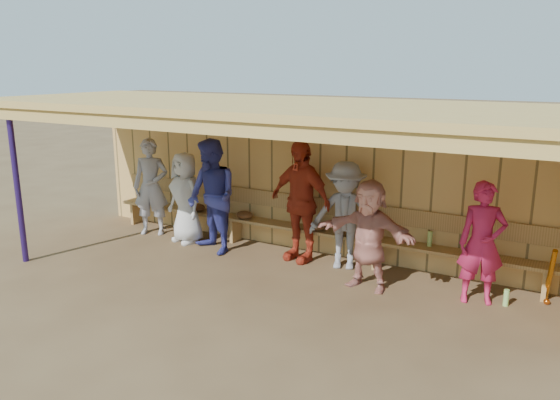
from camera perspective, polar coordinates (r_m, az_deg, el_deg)
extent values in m
plane|color=brown|center=(8.10, -1.23, -7.75)|extent=(90.00, 90.00, 0.00)
imported|color=#99979F|center=(10.04, -13.32, 1.34)|extent=(0.75, 0.65, 1.74)
imported|color=silver|center=(9.46, -9.85, 0.23)|extent=(0.88, 0.70, 1.57)
imported|color=#34388F|center=(8.84, -7.12, 0.34)|extent=(1.11, 1.00, 1.86)
imported|color=#B0321C|center=(8.43, 2.10, -0.12)|extent=(1.18, 0.68, 1.90)
imported|color=gray|center=(8.17, 6.80, -1.63)|extent=(1.18, 0.89, 1.63)
imported|color=tan|center=(7.48, 9.25, -3.61)|extent=(1.45, 0.57, 1.53)
imported|color=#BC1E4B|center=(7.39, 20.35, -4.25)|extent=(0.67, 0.54, 1.59)
cube|color=tan|center=(8.90, 3.18, 2.28)|extent=(8.60, 0.20, 2.40)
cube|color=tan|center=(7.55, -1.33, 9.80)|extent=(8.80, 3.20, 0.10)
cube|color=tan|center=(6.33, -8.36, 7.68)|extent=(8.80, 0.10, 0.18)
cube|color=tan|center=(10.05, -20.53, 9.16)|extent=(0.08, 3.00, 0.16)
cube|color=tan|center=(9.34, -16.71, 9.16)|extent=(0.08, 3.00, 0.16)
cube|color=tan|center=(8.69, -12.29, 9.11)|extent=(0.08, 3.00, 0.16)
cube|color=tan|center=(8.09, -7.18, 8.98)|extent=(0.08, 3.00, 0.16)
cube|color=tan|center=(7.56, -1.32, 8.75)|extent=(0.08, 3.00, 0.16)
cube|color=tan|center=(7.12, 5.33, 8.37)|extent=(0.08, 3.00, 0.16)
cube|color=tan|center=(6.79, 12.72, 7.83)|extent=(0.08, 3.00, 0.16)
cube|color=tan|center=(6.58, 20.69, 7.09)|extent=(0.08, 3.00, 0.16)
cylinder|color=navy|center=(9.19, -25.76, 1.28)|extent=(0.09, 0.09, 2.40)
cube|color=#B2884C|center=(8.84, 2.27, -2.97)|extent=(7.60, 0.32, 0.05)
cube|color=#B2884C|center=(8.88, 2.77, -0.39)|extent=(7.60, 0.04, 0.26)
cube|color=#B2884C|center=(10.96, -14.72, -1.31)|extent=(0.06, 0.29, 0.40)
cube|color=#B2884C|center=(9.54, -4.67, -3.15)|extent=(0.06, 0.29, 0.40)
cube|color=#B2884C|center=(8.43, 10.12, -5.65)|extent=(0.06, 0.29, 0.40)
cube|color=#B2884C|center=(8.03, 25.96, -7.89)|extent=(0.06, 0.29, 0.40)
cylinder|color=orange|center=(7.77, 26.38, -7.07)|extent=(0.13, 0.41, 0.80)
sphere|color=orange|center=(7.90, 26.09, -9.51)|extent=(0.08, 0.08, 0.08)
ellipsoid|color=#593319|center=(9.86, -8.63, -0.77)|extent=(0.30, 0.24, 0.14)
ellipsoid|color=#593319|center=(9.29, -3.71, -1.56)|extent=(0.30, 0.24, 0.14)
ellipsoid|color=#593319|center=(8.64, 3.87, -2.74)|extent=(0.30, 0.24, 0.14)
cylinder|color=#9FC964|center=(8.16, 15.38, -3.93)|extent=(0.07, 0.07, 0.22)
cylinder|color=gold|center=(8.36, 10.47, -3.24)|extent=(0.07, 0.07, 0.22)
cylinder|color=#91C361|center=(7.62, 22.55, -9.41)|extent=(0.07, 0.07, 0.22)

